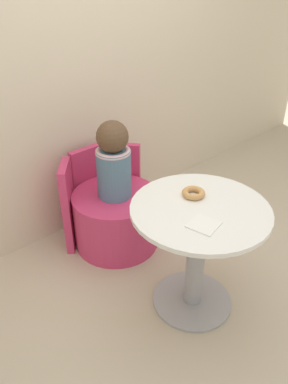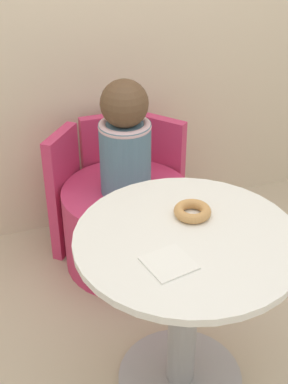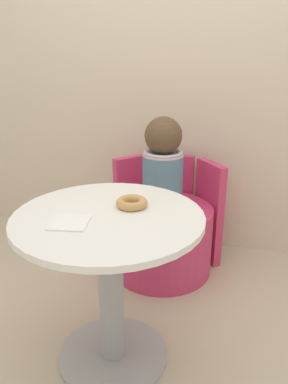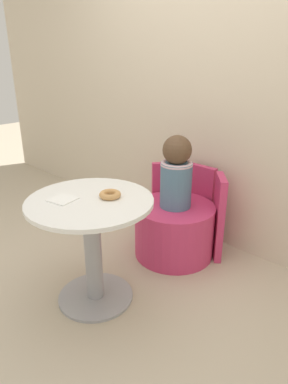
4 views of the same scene
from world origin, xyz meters
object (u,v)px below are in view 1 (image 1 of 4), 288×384
object	(u,v)px
tub_chair	(116,219)
child_figure	(113,161)
donut	(194,193)
round_table	(197,241)

from	to	relation	value
tub_chair	child_figure	size ratio (longest dim) A/B	1.13
tub_chair	donut	distance (m)	0.80
round_table	tub_chair	xyz separation A→B (m)	(0.03, 0.74, -0.26)
tub_chair	child_figure	world-z (taller)	child_figure
tub_chair	round_table	bearing A→B (deg)	-92.34
round_table	child_figure	xyz separation A→B (m)	(0.03, 0.74, 0.19)
child_figure	donut	xyz separation A→B (m)	(0.03, -0.64, 0.04)
round_table	donut	size ratio (longest dim) A/B	5.83
round_table	tub_chair	world-z (taller)	round_table
round_table	tub_chair	distance (m)	0.78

